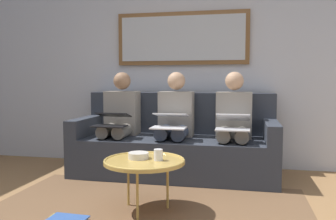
% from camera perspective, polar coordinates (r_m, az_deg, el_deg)
% --- Properties ---
extents(wall_rear, '(6.00, 0.12, 2.60)m').
position_cam_1_polar(wall_rear, '(4.45, 2.45, 8.04)').
color(wall_rear, '#B7BCC6').
rests_on(wall_rear, ground_plane).
extents(area_rug, '(2.60, 1.80, 0.01)m').
position_cam_1_polar(area_rug, '(2.92, -3.62, -16.15)').
color(area_rug, brown).
rests_on(area_rug, ground_plane).
extents(couch, '(2.20, 0.90, 0.90)m').
position_cam_1_polar(couch, '(4.03, 1.25, -5.73)').
color(couch, '#2D333D').
rests_on(couch, ground_plane).
extents(framed_mirror, '(1.60, 0.05, 0.63)m').
position_cam_1_polar(framed_mirror, '(4.38, 2.25, 11.38)').
color(framed_mirror, brown).
extents(coffee_table, '(0.65, 0.65, 0.43)m').
position_cam_1_polar(coffee_table, '(2.86, -3.81, -8.25)').
color(coffee_table, tan).
rests_on(coffee_table, ground_plane).
extents(cup, '(0.07, 0.07, 0.09)m').
position_cam_1_polar(cup, '(2.83, -1.57, -7.18)').
color(cup, silver).
rests_on(cup, coffee_table).
extents(bowl, '(0.17, 0.17, 0.05)m').
position_cam_1_polar(bowl, '(2.91, -4.76, -7.28)').
color(bowl, beige).
rests_on(bowl, coffee_table).
extents(person_left, '(0.38, 0.58, 1.14)m').
position_cam_1_polar(person_left, '(3.85, 10.46, -1.83)').
color(person_left, gray).
rests_on(person_left, couch).
extents(laptop_silver, '(0.33, 0.36, 0.16)m').
position_cam_1_polar(laptop_silver, '(3.62, 10.35, -2.00)').
color(laptop_silver, silver).
extents(person_middle, '(0.38, 0.58, 1.14)m').
position_cam_1_polar(person_middle, '(3.92, 1.06, -1.64)').
color(person_middle, gray).
rests_on(person_middle, couch).
extents(laptop_white, '(0.35, 0.37, 0.15)m').
position_cam_1_polar(laptop_white, '(3.68, 0.34, -1.68)').
color(laptop_white, white).
extents(person_right, '(0.38, 0.58, 1.14)m').
position_cam_1_polar(person_right, '(4.09, -7.77, -1.41)').
color(person_right, gray).
rests_on(person_right, couch).
extents(laptop_black, '(0.35, 0.34, 0.14)m').
position_cam_1_polar(laptop_black, '(3.86, -9.01, -1.54)').
color(laptop_black, black).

